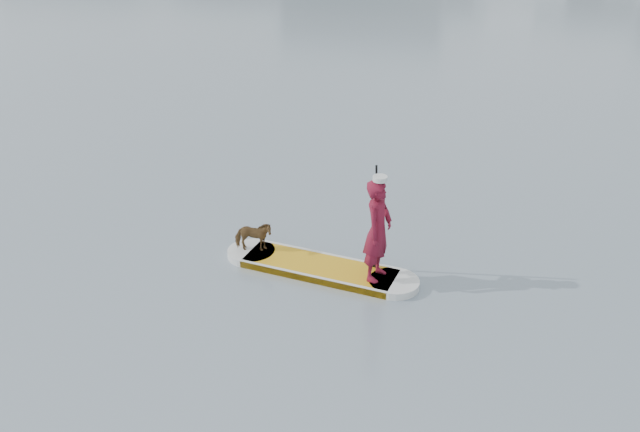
# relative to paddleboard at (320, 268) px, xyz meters

# --- Properties ---
(ground) EXTENTS (140.00, 140.00, 0.00)m
(ground) POSITION_rel_paddleboard_xyz_m (-1.68, -0.50, -0.06)
(ground) COLOR slate
(ground) RESTS_ON ground
(paddleboard) EXTENTS (3.29, 1.07, 0.12)m
(paddleboard) POSITION_rel_paddleboard_xyz_m (0.00, 0.00, 0.00)
(paddleboard) COLOR gold
(paddleboard) RESTS_ON ground
(paddler) EXTENTS (0.49, 0.66, 1.65)m
(paddler) POSITION_rel_paddleboard_xyz_m (0.95, -0.10, 0.88)
(paddler) COLOR maroon
(paddler) RESTS_ON paddleboard
(white_cap) EXTENTS (0.22, 0.22, 0.07)m
(white_cap) POSITION_rel_paddleboard_xyz_m (0.95, -0.10, 1.74)
(white_cap) COLOR silver
(white_cap) RESTS_ON paddler
(dog) EXTENTS (0.68, 0.43, 0.53)m
(dog) POSITION_rel_paddleboard_xyz_m (-1.19, 0.13, 0.33)
(dog) COLOR #58311E
(dog) RESTS_ON paddleboard
(paddle) EXTENTS (0.10, 0.30, 2.00)m
(paddle) POSITION_rel_paddleboard_xyz_m (0.87, 0.17, 0.74)
(paddle) COLOR black
(paddle) RESTS_ON ground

